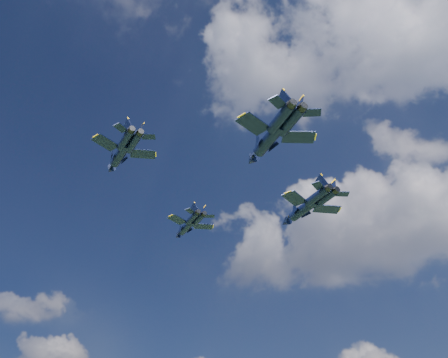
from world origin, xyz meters
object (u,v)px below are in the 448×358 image
at_px(jet_left, 120,155).
at_px(jet_right, 302,210).
at_px(jet_slot, 268,140).
at_px(jet_lead, 186,227).

xyz_separation_m(jet_left, jet_right, (23.72, 28.16, -2.78)).
bearing_deg(jet_left, jet_slot, -46.24).
xyz_separation_m(jet_lead, jet_right, (25.56, 1.54, -1.85)).
height_order(jet_right, jet_slot, jet_right).
bearing_deg(jet_slot, jet_lead, 91.08).
bearing_deg(jet_slot, jet_left, 138.44).
relative_size(jet_lead, jet_right, 0.77).
bearing_deg(jet_right, jet_slot, -140.63).
bearing_deg(jet_lead, jet_right, -51.90).
relative_size(jet_left, jet_right, 0.87).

